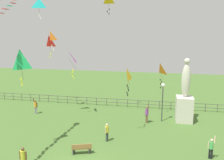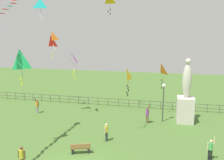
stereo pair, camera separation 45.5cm
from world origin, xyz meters
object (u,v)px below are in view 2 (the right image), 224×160
kite_0 (20,60)px  person_0 (22,156)px  kite_1 (161,70)px  kite_4 (51,42)px  person_3 (106,131)px  lamppost (164,94)px  person_2 (211,148)px  kite_3 (40,4)px  kite_5 (70,58)px  park_bench (81,148)px  streamer_kite (10,1)px  person_1 (37,105)px  kite_2 (52,37)px  kite_6 (126,75)px  person_4 (147,114)px  statue_monument (186,102)px

kite_0 → person_0: bearing=-61.9°
kite_1 → kite_4: kite_4 is taller
person_3 → kite_4: size_ratio=0.55×
kite_0 → lamppost: bearing=36.1°
person_2 → kite_3: kite_3 is taller
kite_5 → kite_0: bearing=-96.9°
person_0 → kite_3: (-3.11, 9.33, 10.73)m
park_bench → kite_1: size_ratio=0.55×
lamppost → person_0: bearing=-129.5°
lamppost → park_bench: (-5.97, -8.02, -2.48)m
kite_4 → streamer_kite: streamer_kite is taller
lamppost → person_3: (-4.56, -5.56, -2.04)m
person_1 → kite_2: kite_2 is taller
kite_1 → kite_6: 6.16m
person_1 → person_4: 12.41m
person_0 → person_2: bearing=18.1°
park_bench → person_3: size_ratio=0.99×
person_1 → kite_1: 14.33m
person_1 → kite_6: size_ratio=0.72×
lamppost → kite_2: (-12.57, 1.38, 5.59)m
person_1 → kite_3: size_ratio=0.94×
lamppost → streamer_kite: (-11.35, -7.44, 8.36)m
lamppost → person_2: (3.41, -6.85, -2.03)m
park_bench → person_2: (9.38, 1.17, 0.44)m
person_4 → kite_4: bearing=160.1°
lamppost → kite_3: kite_3 is taller
kite_0 → kite_1: (10.28, 9.72, -1.88)m
person_0 → kite_1: 16.00m
statue_monument → lamppost: (-2.22, -0.41, 0.82)m
statue_monument → person_0: statue_monument is taller
kite_2 → kite_5: 3.97m
kite_3 → kite_4: size_ratio=0.70×
person_4 → kite_2: size_ratio=0.94×
kite_3 → streamer_kite: size_ratio=0.28×
park_bench → kite_4: (-7.91, 11.73, 7.42)m
kite_2 → person_1: bearing=-126.5°
person_3 → person_4: size_ratio=0.79×
person_0 → kite_6: 10.35m
kite_1 → kite_2: size_ratio=1.34×
kite_5 → streamer_kite: bearing=-102.5°
person_2 → kite_1: bearing=113.5°
kite_2 → streamer_kite: size_ratio=0.30×
kite_5 → person_2: bearing=-26.0°
kite_4 → streamer_kite: 11.94m
person_1 → kite_1: (13.50, 2.35, 4.17)m
person_4 → streamer_kite: (-9.85, -6.67, 10.31)m
person_2 → kite_5: bearing=154.0°
streamer_kite → person_1: bearing=109.9°
person_3 → kite_4: bearing=135.1°
person_3 → kite_1: size_ratio=0.56×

